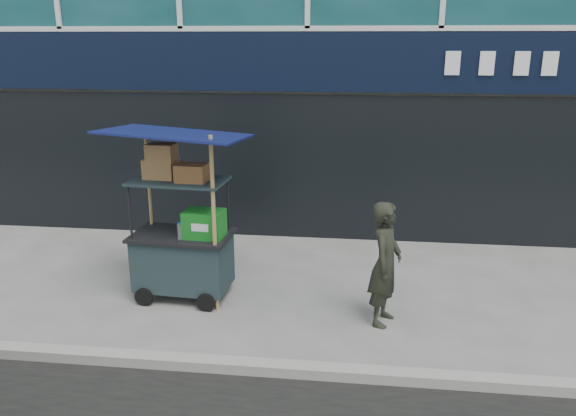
# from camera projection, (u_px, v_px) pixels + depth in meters

# --- Properties ---
(ground) EXTENTS (80.00, 80.00, 0.00)m
(ground) POSITION_uv_depth(u_px,v_px,m) (273.00, 362.00, 5.89)
(ground) COLOR slate
(ground) RESTS_ON ground
(curb) EXTENTS (80.00, 0.18, 0.12)m
(curb) POSITION_uv_depth(u_px,v_px,m) (270.00, 368.00, 5.68)
(curb) COLOR gray
(curb) RESTS_ON ground
(vendor_cart) EXTENTS (1.74, 1.29, 2.25)m
(vendor_cart) POSITION_uv_depth(u_px,v_px,m) (183.00, 240.00, 7.17)
(vendor_cart) COLOR black
(vendor_cart) RESTS_ON ground
(vendor_man) EXTENTS (0.51, 0.63, 1.49)m
(vendor_man) POSITION_uv_depth(u_px,v_px,m) (385.00, 264.00, 6.52)
(vendor_man) COLOR black
(vendor_man) RESTS_ON ground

